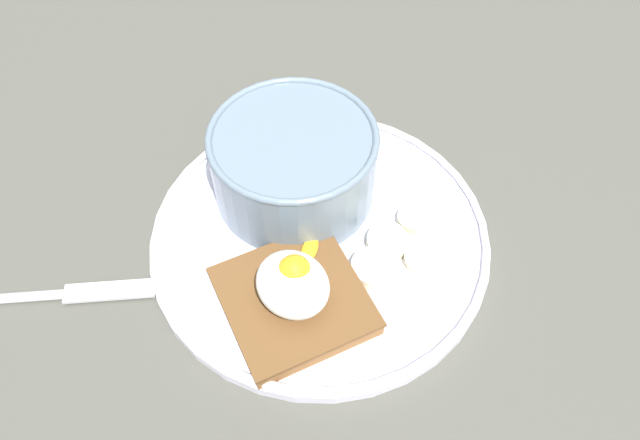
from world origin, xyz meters
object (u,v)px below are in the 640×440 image
Objects in this scene: banana_slice_back at (424,258)px; knife at (74,294)px; toast_slice at (294,300)px; banana_slice_left at (415,219)px; poached_egg at (293,282)px; banana_slice_front at (387,242)px; oatmeal_bowl at (294,164)px; banana_slice_right at (372,269)px.

knife is (14.73, 22.94, -1.26)cm from banana_slice_back.
toast_slice is 17.20cm from knife.
toast_slice is 12.40cm from banana_slice_left.
poached_egg is at bearing -132.22° from knife.
banana_slice_front is at bearing -118.50° from knife.
oatmeal_bowl is 19.93cm from knife.
toast_slice reaches higher than banana_slice_front.
oatmeal_bowl is at bearing 14.65° from banana_slice_front.
poached_egg is at bearing 88.32° from banana_slice_front.
oatmeal_bowl reaches higher than banana_slice_left.
oatmeal_bowl is at bearing -97.85° from knife.
banana_slice_left is 1.16× the size of banana_slice_back.
toast_slice is 2.62× the size of banana_slice_right.
knife is at bearing 65.38° from banana_slice_left.
poached_egg is at bearing 90.33° from banana_slice_left.
poached_egg is 1.80× the size of banana_slice_left.
banana_slice_right is at bearing 178.78° from oatmeal_bowl.
knife is at bearing 82.15° from oatmeal_bowl.
oatmeal_bowl is 3.31× the size of banana_slice_front.
banana_slice_right reaches higher than banana_slice_front.
banana_slice_back is at bearing -163.39° from oatmeal_bowl.
banana_slice_back is at bearing -107.36° from poached_egg.
toast_slice is at bearing 143.04° from oatmeal_bowl.
poached_egg reaches higher than banana_slice_front.
banana_slice_back is at bearing 147.56° from banana_slice_left.
toast_slice reaches higher than knife.
oatmeal_bowl is at bearing -36.96° from toast_slice.
poached_egg is 0.66× the size of knife.
banana_slice_left is at bearing -147.17° from oatmeal_bowl.
oatmeal_bowl is 11.47cm from toast_slice.
banana_slice_back is 0.76× the size of banana_slice_right.
banana_slice_front is 24.74cm from knife.
banana_slice_back is 0.32× the size of knife.
toast_slice is 2.97× the size of banana_slice_left.
banana_slice_front reaches higher than knife.
poached_egg is at bearing 72.64° from banana_slice_back.
banana_slice_back reaches higher than banana_slice_right.
banana_slice_left is 6.09cm from banana_slice_right.
poached_egg is at bearing 143.21° from oatmeal_bowl.
banana_slice_back is 27.29cm from knife.
oatmeal_bowl reaches higher than banana_slice_front.
banana_slice_front is 0.37× the size of knife.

